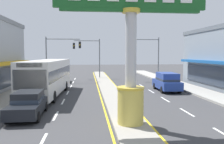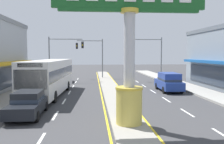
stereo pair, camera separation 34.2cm
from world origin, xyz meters
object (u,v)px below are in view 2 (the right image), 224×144
suv_far_right_lane (169,82)px  traffic_light_median_far (93,52)px  traffic_light_left_side (62,51)px  bus_near_right_lane (50,75)px  traffic_light_right_side (149,51)px  district_sign (129,50)px  sedan_mid_left_lane (63,77)px  sedan_near_left_lane (28,103)px

suv_far_right_lane → traffic_light_median_far: bearing=119.7°
traffic_light_left_side → traffic_light_median_far: size_ratio=1.00×
traffic_light_left_side → bus_near_right_lane: (0.28, -11.22, -2.38)m
traffic_light_right_side → suv_far_right_lane: (-0.29, -9.73, -3.26)m
district_sign → traffic_light_left_side: bearing=106.2°
district_sign → sedan_mid_left_lane: bearing=106.5°
traffic_light_right_side → district_sign: bearing=-106.3°
district_sign → traffic_light_left_side: district_sign is taller
district_sign → sedan_mid_left_lane: (-5.88, 19.84, -3.23)m
traffic_light_left_side → traffic_light_right_side: (12.34, -0.09, 0.00)m
bus_near_right_lane → sedan_near_left_lane: (0.00, -7.41, -1.08)m
suv_far_right_lane → sedan_near_left_lane: size_ratio=1.08×
traffic_light_median_far → sedan_mid_left_lane: 7.37m
district_sign → sedan_near_left_lane: size_ratio=1.82×
bus_near_right_lane → sedan_mid_left_lane: 9.92m
traffic_light_right_side → sedan_mid_left_lane: bearing=-174.0°
traffic_light_median_far → sedan_near_left_lane: bearing=-100.1°
traffic_light_median_far → sedan_near_left_lane: size_ratio=1.44×
bus_near_right_lane → suv_far_right_lane: 11.88m
district_sign → traffic_light_right_side: bearing=73.7°
bus_near_right_lane → traffic_light_median_far: bearing=75.1°
traffic_light_right_side → bus_near_right_lane: 16.57m
district_sign → bus_near_right_lane: size_ratio=0.69×
district_sign → traffic_light_median_far: district_sign is taller
sedan_near_left_lane → traffic_light_left_side: bearing=90.9°
traffic_light_left_side → sedan_mid_left_lane: size_ratio=1.41×
traffic_light_left_side → suv_far_right_lane: size_ratio=1.33×
traffic_light_right_side → suv_far_right_lane: size_ratio=1.33×
traffic_light_right_side → traffic_light_median_far: size_ratio=1.00×
traffic_light_right_side → bus_near_right_lane: size_ratio=0.55×
traffic_light_median_far → bus_near_right_lane: (-4.00, -15.04, -2.33)m
traffic_light_median_far → bus_near_right_lane: traffic_light_median_far is taller
bus_near_right_lane → sedan_near_left_lane: 7.49m
suv_far_right_lane → sedan_mid_left_lane: 14.49m
bus_near_right_lane → sedan_mid_left_lane: size_ratio=2.58×
district_sign → traffic_light_right_side: district_sign is taller
bus_near_right_lane → sedan_near_left_lane: size_ratio=2.62×
sedan_near_left_lane → traffic_light_median_far: bearing=79.9°
suv_far_right_lane → traffic_light_right_side: bearing=88.3°
traffic_light_right_side → bus_near_right_lane: traffic_light_right_side is taller
suv_far_right_lane → sedan_mid_left_lane: bearing=144.3°
traffic_light_right_side → sedan_near_left_lane: bearing=-123.0°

